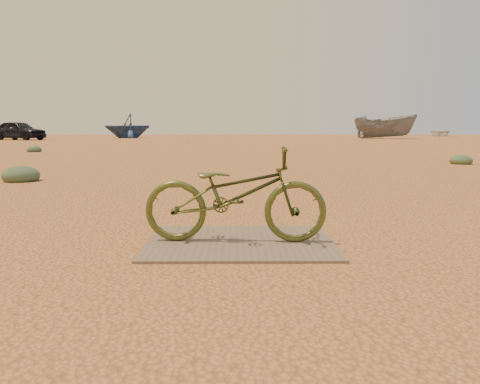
{
  "coord_description": "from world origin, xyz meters",
  "views": [
    {
      "loc": [
        -0.31,
        -3.77,
        1.0
      ],
      "look_at": [
        -0.27,
        0.18,
        0.45
      ],
      "focal_mm": 35.0,
      "sensor_mm": 36.0,
      "label": 1
    }
  ],
  "objects_px": {
    "boat_mid_right": "(385,127)",
    "boat_far_right": "(440,132)",
    "plywood_board": "(240,242)",
    "car": "(19,130)",
    "bicycle": "(235,194)",
    "boat_far_left": "(128,126)"
  },
  "relations": [
    {
      "from": "boat_mid_right",
      "to": "boat_far_right",
      "type": "xyz_separation_m",
      "value": [
        9.72,
        11.24,
        -0.58
      ]
    },
    {
      "from": "plywood_board",
      "to": "car",
      "type": "bearing_deg",
      "value": 117.3
    },
    {
      "from": "plywood_board",
      "to": "boat_mid_right",
      "type": "relative_size",
      "value": 0.3
    },
    {
      "from": "car",
      "to": "boat_mid_right",
      "type": "distance_m",
      "value": 30.06
    },
    {
      "from": "bicycle",
      "to": "car",
      "type": "distance_m",
      "value": 37.12
    },
    {
      "from": "car",
      "to": "bicycle",
      "type": "bearing_deg",
      "value": -132.27
    },
    {
      "from": "plywood_board",
      "to": "boat_far_left",
      "type": "bearing_deg",
      "value": 104.22
    },
    {
      "from": "car",
      "to": "boat_mid_right",
      "type": "height_order",
      "value": "boat_mid_right"
    },
    {
      "from": "bicycle",
      "to": "boat_mid_right",
      "type": "xyz_separation_m",
      "value": [
        12.84,
        36.69,
        0.6
      ]
    },
    {
      "from": "boat_far_left",
      "to": "boat_mid_right",
      "type": "bearing_deg",
      "value": 49.7
    },
    {
      "from": "plywood_board",
      "to": "boat_far_left",
      "type": "xyz_separation_m",
      "value": [
        -9.95,
        39.25,
        1.1
      ]
    },
    {
      "from": "plywood_board",
      "to": "bicycle",
      "type": "height_order",
      "value": "bicycle"
    },
    {
      "from": "car",
      "to": "boat_mid_right",
      "type": "relative_size",
      "value": 0.82
    },
    {
      "from": "boat_mid_right",
      "to": "boat_far_right",
      "type": "relative_size",
      "value": 1.24
    },
    {
      "from": "bicycle",
      "to": "boat_far_left",
      "type": "xyz_separation_m",
      "value": [
        -9.91,
        39.25,
        0.68
      ]
    },
    {
      "from": "bicycle",
      "to": "boat_far_right",
      "type": "xyz_separation_m",
      "value": [
        22.56,
        47.93,
        0.01
      ]
    },
    {
      "from": "bicycle",
      "to": "boat_mid_right",
      "type": "relative_size",
      "value": 0.29
    },
    {
      "from": "plywood_board",
      "to": "car",
      "type": "relative_size",
      "value": 0.37
    },
    {
      "from": "boat_mid_right",
      "to": "car",
      "type": "bearing_deg",
      "value": 126.86
    },
    {
      "from": "car",
      "to": "boat_far_left",
      "type": "relative_size",
      "value": 1.03
    },
    {
      "from": "plywood_board",
      "to": "boat_far_right",
      "type": "height_order",
      "value": "boat_far_right"
    },
    {
      "from": "plywood_board",
      "to": "boat_far_left",
      "type": "relative_size",
      "value": 0.38
    }
  ]
}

